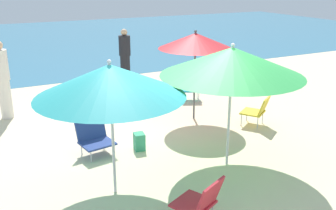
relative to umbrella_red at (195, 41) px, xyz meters
The scene contains 12 objects.
ground_plane 2.66m from the umbrella_red, 135.84° to the right, with size 40.00×40.00×0.00m, color beige.
sea_water 12.40m from the umbrella_red, 96.95° to the left, with size 40.00×16.00×0.01m, color teal.
umbrella_red is the anchor object (origin of this frame).
umbrella_teal 3.24m from the umbrella_red, 140.51° to the right, with size 1.98×1.98×1.90m.
umbrella_green 2.15m from the umbrella_red, 106.03° to the right, with size 2.18×2.18×1.97m.
beach_chair_a 3.94m from the umbrella_red, 119.28° to the right, with size 0.64×0.67×0.63m.
beach_chair_b 1.90m from the umbrella_red, 63.44° to the left, with size 0.64×0.67×0.67m.
beach_chair_c 2.83m from the umbrella_red, 163.79° to the right, with size 0.61×0.63×0.66m.
beach_chair_d 1.87m from the umbrella_red, 44.88° to the right, with size 0.65×0.67×0.62m.
person_a 4.09m from the umbrella_red, 152.47° to the left, with size 0.29×0.29×1.66m.
person_b 3.71m from the umbrella_red, 92.85° to the left, with size 0.33×0.33×1.50m.
beach_bag 2.42m from the umbrella_red, 150.84° to the right, with size 0.21×0.18×0.30m, color #389970.
Camera 1 is at (-2.52, -5.24, 2.90)m, focal length 41.30 mm.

